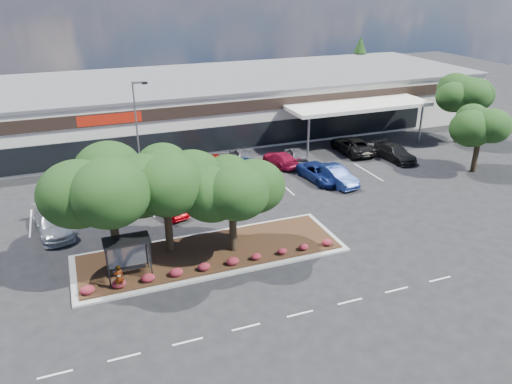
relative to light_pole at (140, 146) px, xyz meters
name	(u,v)px	position (x,y,z in m)	size (l,w,h in m)	color
ground	(260,279)	(4.44, -16.12, -4.28)	(160.00, 160.00, 0.00)	black
retail_store	(155,107)	(4.50, 17.79, -1.13)	(80.40, 25.20, 6.25)	silver
landscape_island	(211,253)	(2.44, -12.12, -4.16)	(18.00, 6.00, 0.26)	#A3A39E
lane_markings	(211,212)	(4.30, -5.69, -4.27)	(33.12, 20.06, 0.01)	silver
shrub_row	(220,263)	(2.44, -14.22, -3.77)	(17.00, 0.80, 0.50)	maroon
bus_shelter	(127,246)	(-3.06, -13.17, -1.97)	(2.75, 1.55, 2.59)	black
island_tree_west	(112,209)	(-3.56, -11.62, -0.08)	(7.20, 7.20, 7.89)	black
island_tree_mid	(166,200)	(-0.06, -10.92, -0.36)	(6.60, 6.60, 7.32)	black
island_tree_east	(232,206)	(3.94, -12.42, -0.77)	(5.80, 5.80, 6.50)	black
tree_east_near	(479,139)	(30.44, -6.12, -1.03)	(5.60, 5.60, 6.51)	black
tree_east_far	(461,109)	(35.44, 1.88, -0.47)	(6.40, 6.40, 7.62)	black
conifer_north_east	(359,65)	(38.44, 27.88, 0.22)	(3.96, 3.96, 9.00)	black
person_waiting	(119,277)	(-3.81, -14.42, -3.23)	(0.58, 0.38, 1.58)	#594C47
light_pole	(140,146)	(0.00, 0.00, 0.00)	(1.43, 0.63, 9.67)	#A3A39E
car_0	(53,223)	(-7.39, -4.98, -3.48)	(2.24, 5.52, 1.60)	#A1A6AC
car_1	(75,201)	(-5.69, -1.40, -3.49)	(1.87, 4.65, 1.58)	silver
car_2	(167,206)	(1.05, -4.86, -3.57)	(1.50, 4.29, 1.41)	#900006
car_3	(153,196)	(0.32, -2.46, -3.60)	(1.44, 4.13, 1.36)	#890605
car_4	(258,178)	(9.71, -2.17, -3.46)	(2.31, 5.68, 1.65)	#793B07
car_5	(252,170)	(9.89, -0.12, -3.48)	(2.67, 5.78, 1.61)	#0A2152
car_6	(320,173)	(15.59, -2.84, -3.56)	(2.40, 5.21, 1.45)	navy
car_7	(335,175)	(16.45, -4.10, -3.46)	(1.74, 4.99, 1.64)	navy
car_8	(395,153)	(25.33, -0.61, -3.51)	(2.15, 5.29, 1.54)	black
car_9	(82,171)	(-4.76, 5.63, -3.58)	(1.64, 4.08, 1.39)	#BDBDBD
car_10	(124,175)	(-1.20, 3.34, -3.61)	(1.43, 4.09, 1.35)	silver
car_11	(124,169)	(-1.04, 4.78, -3.62)	(1.57, 3.90, 1.33)	maroon
car_12	(213,162)	(7.19, 3.23, -3.44)	(1.99, 4.94, 1.68)	#810000
car_13	(242,155)	(10.52, 4.38, -3.55)	(1.72, 4.26, 1.45)	#4E4F55
car_14	(296,154)	(15.74, 2.67, -3.56)	(1.70, 4.22, 1.44)	#515158
car_15	(280,159)	(13.79, 2.09, -3.60)	(1.90, 4.67, 1.35)	maroon
car_16	(352,145)	(22.47, 2.95, -3.45)	(2.77, 6.00, 1.67)	black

